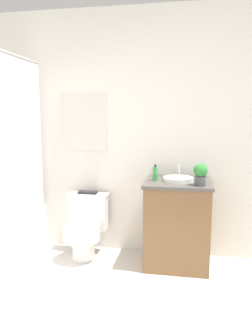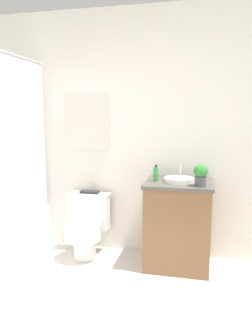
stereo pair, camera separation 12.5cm
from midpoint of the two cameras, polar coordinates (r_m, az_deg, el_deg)
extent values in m
cube|color=silver|center=(3.49, -6.53, 5.95)|extent=(3.42, 0.05, 2.50)
cube|color=beige|center=(3.48, -8.26, 8.05)|extent=(0.47, 0.02, 0.61)
cube|color=beige|center=(3.47, -8.28, 8.05)|extent=(0.44, 0.01, 0.58)
cube|color=silver|center=(3.05, -21.06, 1.92)|extent=(0.01, 1.35, 1.72)
cylinder|color=#B7B7BC|center=(3.07, -22.03, 18.45)|extent=(0.02, 1.35, 0.02)
cylinder|color=white|center=(3.45, -8.44, -13.68)|extent=(0.22, 0.22, 0.22)
cylinder|color=white|center=(3.34, -8.77, -11.15)|extent=(0.36, 0.36, 0.14)
cylinder|color=white|center=(3.32, -8.81, -9.85)|extent=(0.38, 0.38, 0.02)
cube|color=white|center=(3.50, -7.63, -7.60)|extent=(0.40, 0.15, 0.36)
cube|color=white|center=(3.45, -7.69, -4.58)|extent=(0.42, 0.16, 0.02)
cube|color=brown|center=(3.21, 7.76, -9.91)|extent=(0.60, 0.49, 0.80)
cube|color=#4C4742|center=(3.10, 7.92, -2.67)|extent=(0.63, 0.52, 0.03)
cylinder|color=white|center=(3.11, 7.95, -1.96)|extent=(0.28, 0.28, 0.04)
cylinder|color=silver|center=(3.27, 8.11, -0.64)|extent=(0.02, 0.02, 0.13)
cylinder|color=green|center=(3.12, 3.97, -1.02)|extent=(0.05, 0.05, 0.13)
cylinder|color=black|center=(3.11, 3.98, 0.39)|extent=(0.02, 0.02, 0.02)
cylinder|color=#4C4C51|center=(2.95, 11.62, -2.19)|extent=(0.10, 0.10, 0.09)
sphere|color=#2D7A33|center=(2.94, 11.67, -0.42)|extent=(0.12, 0.12, 0.12)
cube|color=black|center=(3.44, -7.70, -4.22)|extent=(0.19, 0.10, 0.02)
camera|label=1|loc=(0.06, -91.21, -0.19)|focal=35.00mm
camera|label=2|loc=(0.06, 88.79, 0.19)|focal=35.00mm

